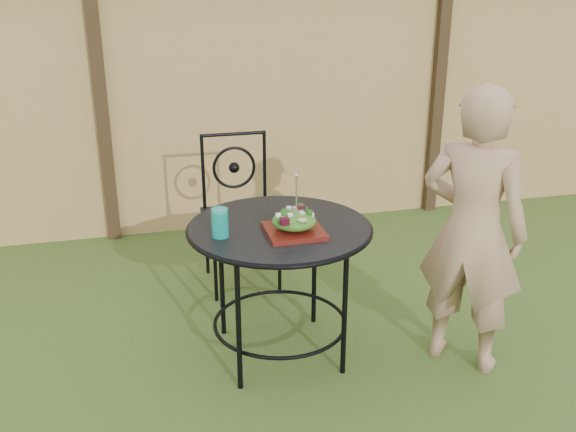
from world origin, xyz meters
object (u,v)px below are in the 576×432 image
at_px(diner, 472,231).
at_px(salad_plate, 294,231).
at_px(patio_chair, 239,207).
at_px(patio_table, 280,251).

xyz_separation_m(diner, salad_plate, (-0.85, 0.17, 0.02)).
bearing_deg(diner, patio_chair, -6.88).
bearing_deg(diner, patio_table, 27.03).
bearing_deg(salad_plate, patio_chair, 95.09).
xyz_separation_m(patio_table, salad_plate, (0.04, -0.12, 0.15)).
height_order(diner, salad_plate, diner).
bearing_deg(patio_chair, salad_plate, -84.91).
relative_size(diner, salad_plate, 5.32).
height_order(patio_chair, salad_plate, patio_chair).
bearing_deg(patio_table, diner, -17.83).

